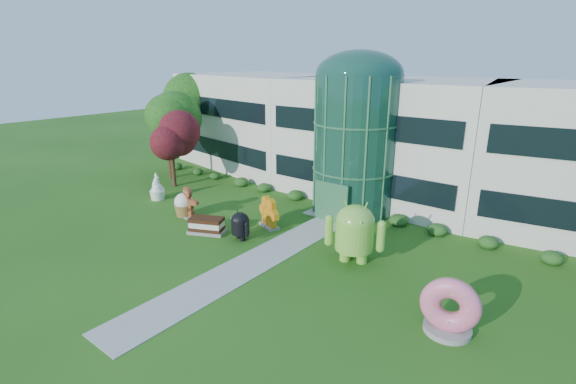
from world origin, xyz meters
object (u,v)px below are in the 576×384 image
Objects in this scene: android_green at (355,229)px; android_black at (240,224)px; gingerbread at (188,202)px; donut at (450,305)px.

android_black is (-7.04, -1.76, -0.91)m from android_green.
android_green reaches higher than gingerbread.
donut reaches higher than gingerbread.
gingerbread is (-12.65, -1.28, -0.81)m from android_green.
android_green reaches higher than android_black.
android_black is at bearing 172.88° from android_green.
gingerbread is (-18.87, 1.83, -0.12)m from donut.
android_black is 0.83× the size of donut.
android_green is 1.55× the size of donut.
android_black is at bearing 162.84° from donut.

